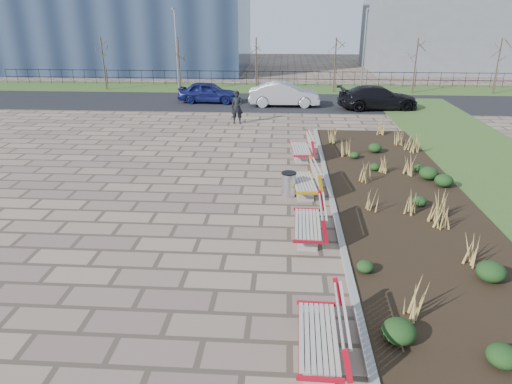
# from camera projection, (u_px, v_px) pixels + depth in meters

# --- Properties ---
(ground) EXTENTS (120.00, 120.00, 0.00)m
(ground) POSITION_uv_depth(u_px,v_px,m) (187.00, 270.00, 11.19)
(ground) COLOR #836F5A
(ground) RESTS_ON ground
(planting_bed) EXTENTS (4.50, 18.00, 0.10)m
(planting_bed) POSITION_uv_depth(u_px,v_px,m) (400.00, 197.00, 15.43)
(planting_bed) COLOR black
(planting_bed) RESTS_ON ground
(planting_curb) EXTENTS (0.16, 18.00, 0.15)m
(planting_curb) POSITION_uv_depth(u_px,v_px,m) (330.00, 194.00, 15.56)
(planting_curb) COLOR gray
(planting_curb) RESTS_ON ground
(grass_verge_far) EXTENTS (80.00, 5.00, 0.04)m
(grass_verge_far) POSITION_uv_depth(u_px,v_px,m) (257.00, 88.00, 37.14)
(grass_verge_far) COLOR #33511E
(grass_verge_far) RESTS_ON ground
(road) EXTENTS (80.00, 7.00, 0.02)m
(road) POSITION_uv_depth(u_px,v_px,m) (252.00, 102.00, 31.58)
(road) COLOR black
(road) RESTS_ON ground
(bench_a) EXTENTS (0.95, 2.12, 1.00)m
(bench_a) POSITION_uv_depth(u_px,v_px,m) (318.00, 333.00, 8.22)
(bench_a) COLOR red
(bench_a) RESTS_ON ground
(bench_b) EXTENTS (0.95, 2.12, 1.00)m
(bench_b) POSITION_uv_depth(u_px,v_px,m) (308.00, 222.00, 12.56)
(bench_b) COLOR #A20A1A
(bench_b) RESTS_ON ground
(bench_c) EXTENTS (1.09, 2.17, 1.00)m
(bench_c) POSITION_uv_depth(u_px,v_px,m) (304.00, 180.00, 15.67)
(bench_c) COLOR #CF910A
(bench_c) RESTS_ON ground
(bench_d) EXTENTS (1.06, 2.16, 1.00)m
(bench_d) POSITION_uv_depth(u_px,v_px,m) (301.00, 147.00, 19.42)
(bench_d) COLOR red
(bench_d) RESTS_ON ground
(litter_bin) EXTENTS (0.49, 0.49, 0.82)m
(litter_bin) POSITION_uv_depth(u_px,v_px,m) (289.00, 184.00, 15.51)
(litter_bin) COLOR #B2B2B7
(litter_bin) RESTS_ON ground
(pedestrian) EXTENTS (0.69, 0.47, 1.83)m
(pedestrian) POSITION_uv_depth(u_px,v_px,m) (237.00, 107.00, 25.29)
(pedestrian) COLOR black
(pedestrian) RESTS_ON ground
(car_blue) EXTENTS (4.18, 1.87, 1.40)m
(car_blue) POSITION_uv_depth(u_px,v_px,m) (209.00, 92.00, 31.15)
(car_blue) COLOR #131853
(car_blue) RESTS_ON road
(car_silver) EXTENTS (4.65, 1.69, 1.52)m
(car_silver) POSITION_uv_depth(u_px,v_px,m) (284.00, 94.00, 29.97)
(car_silver) COLOR #989B9F
(car_silver) RESTS_ON road
(car_black) EXTENTS (5.25, 2.64, 1.46)m
(car_black) POSITION_uv_depth(u_px,v_px,m) (378.00, 98.00, 29.05)
(car_black) COLOR black
(car_black) RESTS_ON road
(tree_a) EXTENTS (1.40, 1.40, 4.00)m
(tree_a) POSITION_uv_depth(u_px,v_px,m) (104.00, 64.00, 35.71)
(tree_a) COLOR #4C3D2D
(tree_a) RESTS_ON grass_verge_far
(tree_b) EXTENTS (1.40, 1.40, 4.00)m
(tree_b) POSITION_uv_depth(u_px,v_px,m) (179.00, 64.00, 35.35)
(tree_b) COLOR #4C3D2D
(tree_b) RESTS_ON grass_verge_far
(tree_c) EXTENTS (1.40, 1.40, 4.00)m
(tree_c) POSITION_uv_depth(u_px,v_px,m) (256.00, 65.00, 35.00)
(tree_c) COLOR #4C3D2D
(tree_c) RESTS_ON grass_verge_far
(tree_d) EXTENTS (1.40, 1.40, 4.00)m
(tree_d) POSITION_uv_depth(u_px,v_px,m) (335.00, 65.00, 34.64)
(tree_d) COLOR #4C3D2D
(tree_d) RESTS_ON grass_verge_far
(tree_e) EXTENTS (1.40, 1.40, 4.00)m
(tree_e) POSITION_uv_depth(u_px,v_px,m) (415.00, 66.00, 34.28)
(tree_e) COLOR #4C3D2D
(tree_e) RESTS_ON grass_verge_far
(tree_f) EXTENTS (1.40, 1.40, 4.00)m
(tree_f) POSITION_uv_depth(u_px,v_px,m) (497.00, 66.00, 33.92)
(tree_f) COLOR #4C3D2D
(tree_f) RESTS_ON grass_verge_far
(lamp_west) EXTENTS (0.24, 0.60, 6.00)m
(lamp_west) POSITION_uv_depth(u_px,v_px,m) (177.00, 51.00, 34.52)
(lamp_west) COLOR gray
(lamp_west) RESTS_ON grass_verge_far
(lamp_east) EXTENTS (0.24, 0.60, 6.00)m
(lamp_east) POSITION_uv_depth(u_px,v_px,m) (364.00, 52.00, 33.68)
(lamp_east) COLOR gray
(lamp_east) RESTS_ON grass_verge_far
(railing_fence) EXTENTS (44.00, 0.10, 1.20)m
(railing_fence) POSITION_uv_depth(u_px,v_px,m) (258.00, 78.00, 38.30)
(railing_fence) COLOR black
(railing_fence) RESTS_ON grass_verge_far
(building_grey) EXTENTS (18.00, 12.00, 10.00)m
(building_grey) POSITION_uv_depth(u_px,v_px,m) (459.00, 20.00, 47.07)
(building_grey) COLOR slate
(building_grey) RESTS_ON ground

